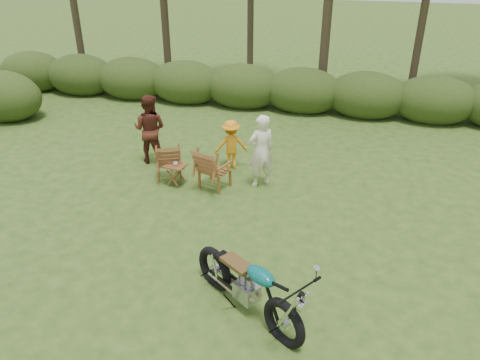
% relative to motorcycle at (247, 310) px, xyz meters
% --- Properties ---
extents(ground, '(80.00, 80.00, 0.00)m').
position_rel_motorcycle_xyz_m(ground, '(-0.38, 0.49, 0.00)').
color(ground, '#294517').
rests_on(ground, ground).
extents(motorcycle, '(2.27, 1.96, 1.25)m').
position_rel_motorcycle_xyz_m(motorcycle, '(0.00, 0.00, 0.00)').
color(motorcycle, '#0B9B91').
rests_on(motorcycle, ground).
extents(lawn_chair_right, '(0.86, 0.86, 0.98)m').
position_rel_motorcycle_xyz_m(lawn_chair_right, '(-1.61, 3.67, 0.00)').
color(lawn_chair_right, '#602F18').
rests_on(lawn_chair_right, ground).
extents(lawn_chair_left, '(0.83, 0.83, 0.92)m').
position_rel_motorcycle_xyz_m(lawn_chair_left, '(-2.79, 3.87, 0.00)').
color(lawn_chair_left, brown).
rests_on(lawn_chair_left, ground).
extents(side_table, '(0.54, 0.48, 0.50)m').
position_rel_motorcycle_xyz_m(side_table, '(-2.50, 3.56, 0.25)').
color(side_table, brown).
rests_on(side_table, ground).
extents(cup, '(0.14, 0.14, 0.09)m').
position_rel_motorcycle_xyz_m(cup, '(-2.48, 3.54, 0.55)').
color(cup, beige).
rests_on(cup, side_table).
extents(adult_a, '(0.74, 0.70, 1.69)m').
position_rel_motorcycle_xyz_m(adult_a, '(-0.63, 4.02, 0.00)').
color(adult_a, '#EFE8C5').
rests_on(adult_a, ground).
extents(adult_b, '(0.86, 0.67, 1.74)m').
position_rel_motorcycle_xyz_m(adult_b, '(-3.55, 4.62, 0.00)').
color(adult_b, '#4C2015').
rests_on(adult_b, ground).
extents(child, '(0.91, 0.73, 1.23)m').
position_rel_motorcycle_xyz_m(child, '(-1.51, 4.74, 0.00)').
color(child, orange).
rests_on(child, ground).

